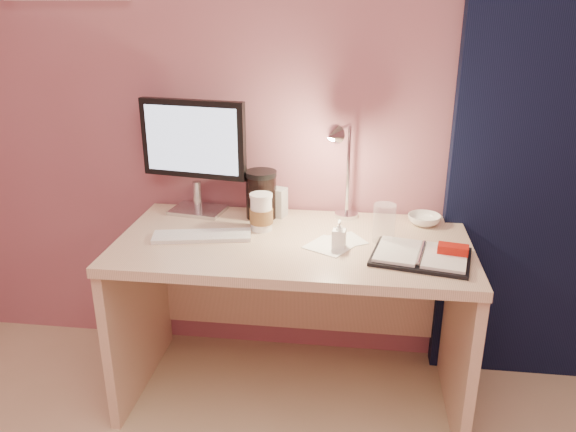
# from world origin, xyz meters

# --- Properties ---
(room) EXTENTS (3.50, 3.50, 3.50)m
(room) POSITION_xyz_m (0.95, 1.69, 1.14)
(room) COLOR #C6B28E
(room) RESTS_ON ground
(desk) EXTENTS (1.40, 0.70, 0.73)m
(desk) POSITION_xyz_m (0.00, 1.45, 0.50)
(desk) COLOR beige
(desk) RESTS_ON ground
(monitor) EXTENTS (0.47, 0.20, 0.51)m
(monitor) POSITION_xyz_m (-0.46, 1.64, 1.03)
(monitor) COLOR silver
(monitor) RESTS_ON desk
(keyboard) EXTENTS (0.41, 0.19, 0.02)m
(keyboard) POSITION_xyz_m (-0.37, 1.36, 0.74)
(keyboard) COLOR white
(keyboard) RESTS_ON desk
(planner) EXTENTS (0.40, 0.33, 0.05)m
(planner) POSITION_xyz_m (0.50, 1.27, 0.74)
(planner) COLOR black
(planner) RESTS_ON desk
(paper_a) EXTENTS (0.19, 0.19, 0.00)m
(paper_a) POSITION_xyz_m (0.21, 1.40, 0.73)
(paper_a) COLOR white
(paper_a) RESTS_ON desk
(paper_c) EXTENTS (0.22, 0.22, 0.00)m
(paper_c) POSITION_xyz_m (0.15, 1.34, 0.73)
(paper_c) COLOR white
(paper_c) RESTS_ON desk
(coffee_cup) EXTENTS (0.10, 0.10, 0.16)m
(coffee_cup) POSITION_xyz_m (-0.14, 1.47, 0.80)
(coffee_cup) COLOR white
(coffee_cup) RESTS_ON desk
(clear_cup) EXTENTS (0.09, 0.09, 0.15)m
(clear_cup) POSITION_xyz_m (0.35, 1.41, 0.81)
(clear_cup) COLOR white
(clear_cup) RESTS_ON desk
(bowl) EXTENTS (0.16, 0.16, 0.04)m
(bowl) POSITION_xyz_m (0.53, 1.62, 0.75)
(bowl) COLOR white
(bowl) RESTS_ON desk
(lotion_bottle) EXTENTS (0.06, 0.06, 0.11)m
(lotion_bottle) POSITION_xyz_m (0.18, 1.33, 0.79)
(lotion_bottle) COLOR white
(lotion_bottle) RESTS_ON desk
(dark_jar) EXTENTS (0.13, 0.13, 0.19)m
(dark_jar) POSITION_xyz_m (-0.17, 1.62, 0.82)
(dark_jar) COLOR black
(dark_jar) RESTS_ON desk
(product_box) EXTENTS (0.10, 0.09, 0.13)m
(product_box) POSITION_xyz_m (-0.11, 1.64, 0.79)
(product_box) COLOR beige
(product_box) RESTS_ON desk
(desk_lamp) EXTENTS (0.17, 0.27, 0.44)m
(desk_lamp) POSITION_xyz_m (0.24, 1.57, 1.00)
(desk_lamp) COLOR silver
(desk_lamp) RESTS_ON desk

